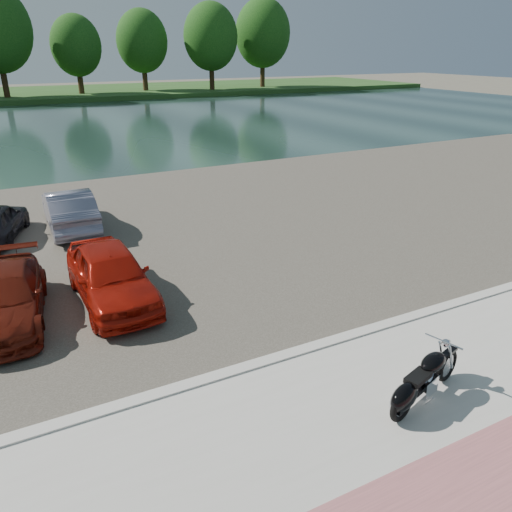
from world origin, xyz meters
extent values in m
plane|color=#595447|center=(0.00, 0.00, 0.00)|extent=(200.00, 200.00, 0.00)
cube|color=#B7B3AC|center=(0.00, -1.00, 0.05)|extent=(60.00, 6.00, 0.10)
cube|color=#8F5054|center=(0.00, -2.50, 0.10)|extent=(60.00, 2.00, 0.01)
cube|color=#B7B3AC|center=(0.00, 2.00, 0.07)|extent=(60.00, 0.30, 0.14)
cube|color=#3E3932|center=(0.00, 11.00, 0.02)|extent=(60.00, 18.00, 0.04)
cube|color=#192D28|center=(0.00, 40.00, 0.00)|extent=(120.00, 40.00, 0.00)
cube|color=#224217|center=(0.00, 72.00, 0.30)|extent=(120.00, 24.00, 0.60)
cylinder|color=#322212|center=(-3.00, 64.60, 3.52)|extent=(0.70, 0.70, 5.85)
cylinder|color=#322212|center=(6.00, 66.00, 2.85)|extent=(0.70, 0.70, 4.50)
ellipsoid|color=#103B10|center=(6.00, 66.00, 6.45)|extent=(6.30, 6.30, 7.56)
cylinder|color=#322212|center=(15.00, 67.40, 3.08)|extent=(0.70, 0.70, 4.95)
ellipsoid|color=#103B10|center=(15.00, 67.40, 7.04)|extent=(6.93, 6.93, 8.32)
cylinder|color=#322212|center=(24.00, 64.60, 3.30)|extent=(0.70, 0.70, 5.40)
ellipsoid|color=#103B10|center=(24.00, 64.60, 7.62)|extent=(7.56, 7.56, 9.07)
cylinder|color=#322212|center=(33.00, 66.00, 3.52)|extent=(0.70, 0.70, 5.85)
ellipsoid|color=#103B10|center=(33.00, 66.00, 8.21)|extent=(8.19, 8.19, 9.83)
torus|color=black|center=(1.67, -0.18, 0.44)|extent=(0.69, 0.31, 0.68)
torus|color=black|center=(0.08, -0.65, 0.44)|extent=(0.69, 0.31, 0.68)
cylinder|color=#B2B2B7|center=(1.67, -0.18, 0.44)|extent=(0.46, 0.19, 0.46)
cylinder|color=#B2B2B7|center=(0.08, -0.65, 0.44)|extent=(0.46, 0.19, 0.46)
cylinder|color=silver|center=(1.56, -0.31, 0.74)|extent=(0.33, 0.14, 0.63)
cylinder|color=silver|center=(1.50, -0.12, 0.74)|extent=(0.33, 0.14, 0.63)
cylinder|color=silver|center=(1.35, -0.27, 1.13)|extent=(0.25, 0.73, 0.04)
sphere|color=silver|center=(1.45, -0.24, 1.05)|extent=(0.20, 0.20, 0.16)
sphere|color=silver|center=(1.51, -0.22, 1.05)|extent=(0.14, 0.14, 0.11)
cube|color=black|center=(1.67, -0.18, 0.75)|extent=(0.47, 0.26, 0.06)
cube|color=black|center=(0.88, -0.41, 0.38)|extent=(1.18, 0.44, 0.08)
cube|color=silver|center=(0.83, -0.43, 0.45)|extent=(0.52, 0.43, 0.34)
cylinder|color=silver|center=(0.92, -0.40, 0.65)|extent=(0.29, 0.24, 0.27)
cylinder|color=silver|center=(0.73, -0.46, 0.65)|extent=(0.29, 0.24, 0.27)
ellipsoid|color=black|center=(1.05, -0.36, 0.82)|extent=(0.75, 0.54, 0.32)
cube|color=black|center=(0.54, -0.51, 0.76)|extent=(0.61, 0.42, 0.10)
ellipsoid|color=black|center=(0.13, -0.63, 0.56)|extent=(0.79, 0.53, 0.50)
cube|color=black|center=(0.08, -0.65, 0.49)|extent=(0.43, 0.29, 0.30)
cylinder|color=silver|center=(0.50, -0.36, 0.32)|extent=(1.08, 0.40, 0.09)
cylinder|color=silver|center=(0.50, -0.36, 0.40)|extent=(1.08, 0.40, 0.09)
cylinder|color=#B2B2B7|center=(0.78, -0.63, 0.23)|extent=(0.06, 0.14, 0.22)
imported|color=#62190E|center=(-5.86, 6.49, 0.66)|extent=(2.30, 4.49, 1.25)
imported|color=#A5160B|center=(-3.37, 6.36, 0.78)|extent=(1.86, 4.37, 1.47)
imported|color=slate|center=(-3.44, 12.76, 0.77)|extent=(1.61, 4.46, 1.46)
camera|label=1|loc=(-5.42, -5.70, 6.18)|focal=35.00mm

